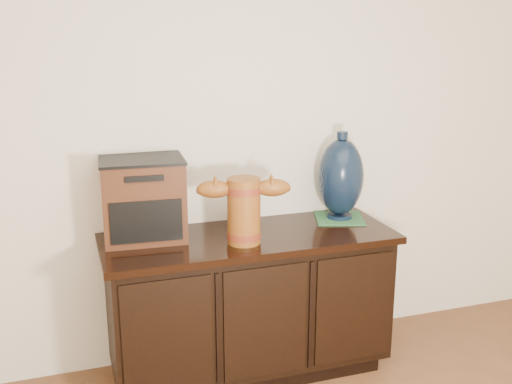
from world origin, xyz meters
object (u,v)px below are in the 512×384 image
object	(u,v)px
sideboard	(249,303)
terracotta_vessel	(244,207)
spray_can	(245,211)
lamp_base	(341,177)
tv_radio	(143,199)

from	to	relation	value
sideboard	terracotta_vessel	distance (m)	0.56
spray_can	sideboard	bearing A→B (deg)	-98.82
lamp_base	spray_can	xyz separation A→B (m)	(-0.52, 0.05, -0.15)
tv_radio	spray_can	xyz separation A→B (m)	(0.52, 0.03, -0.12)
tv_radio	spray_can	size ratio (longest dim) A/B	2.55
lamp_base	spray_can	world-z (taller)	lamp_base
terracotta_vessel	spray_can	distance (m)	0.28
tv_radio	lamp_base	world-z (taller)	lamp_base
sideboard	spray_can	distance (m)	0.47
lamp_base	spray_can	size ratio (longest dim) A/B	2.87
terracotta_vessel	lamp_base	bearing A→B (deg)	30.39
tv_radio	spray_can	bearing A→B (deg)	6.96
terracotta_vessel	spray_can	world-z (taller)	terracotta_vessel
lamp_base	spray_can	bearing A→B (deg)	174.77
tv_radio	lamp_base	distance (m)	1.04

